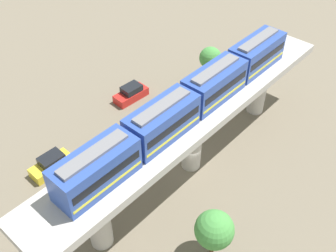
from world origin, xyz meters
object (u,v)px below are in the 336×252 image
at_px(parked_car_red, 131,93).
at_px(parked_car_yellow, 52,164).
at_px(tree_near_viaduct, 210,58).
at_px(train, 190,102).
at_px(tree_mid_lot, 214,230).

bearing_deg(parked_car_red, parked_car_yellow, -76.15).
bearing_deg(tree_near_viaduct, parked_car_red, -117.63).
relative_size(parked_car_red, tree_near_viaduct, 0.89).
bearing_deg(train, tree_near_viaduct, 119.51).
xyz_separation_m(parked_car_red, parked_car_yellow, (2.49, -13.22, 0.00)).
height_order(parked_car_red, tree_mid_lot, tree_mid_lot).
bearing_deg(tree_near_viaduct, tree_mid_lot, -51.79).
bearing_deg(train, parked_car_red, 160.96).
height_order(parked_car_yellow, tree_mid_lot, tree_mid_lot).
height_order(train, tree_near_viaduct, train).
bearing_deg(parked_car_yellow, train, 44.02).
bearing_deg(tree_mid_lot, tree_near_viaduct, 128.21).
bearing_deg(tree_mid_lot, parked_car_red, 153.09).
bearing_deg(parked_car_yellow, parked_car_red, 101.93).
bearing_deg(train, parked_car_yellow, -137.26).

